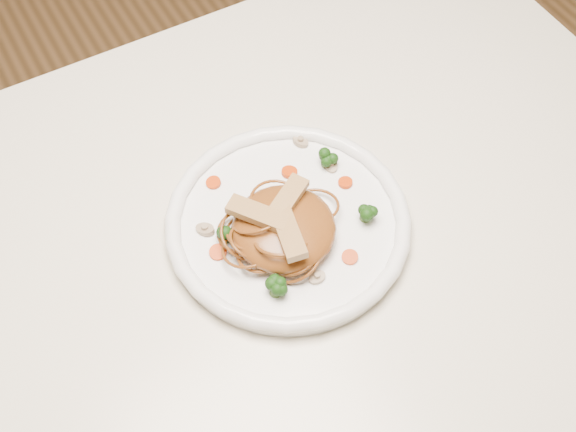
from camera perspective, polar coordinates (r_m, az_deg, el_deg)
ground at (r=1.62m, az=-1.59°, el=-15.94°), size 4.00×4.00×0.00m
table at (r=1.03m, az=-2.43°, el=-4.40°), size 1.20×0.80×0.75m
plate at (r=0.94m, az=-0.00°, el=-0.76°), size 0.40×0.40×0.02m
noodle_mound at (r=0.90m, az=-0.33°, el=-0.93°), size 0.16×0.16×0.04m
chicken_a at (r=0.89m, az=-0.14°, el=1.18°), size 0.08×0.06×0.01m
chicken_b at (r=0.88m, az=-2.32°, el=0.16°), size 0.06×0.08×0.01m
chicken_c at (r=0.87m, az=0.01°, el=-1.21°), size 0.04×0.08×0.01m
broccoli_0 at (r=0.97m, az=2.99°, el=4.45°), size 0.03×0.03×0.03m
broccoli_1 at (r=0.91m, az=-4.85°, el=-1.32°), size 0.03×0.03×0.03m
broccoli_2 at (r=0.86m, az=-0.98°, el=-5.39°), size 0.04×0.04×0.03m
broccoli_3 at (r=0.93m, az=5.98°, el=0.33°), size 0.03×0.03×0.03m
carrot_0 at (r=0.97m, az=0.11°, el=3.39°), size 0.02×0.02×0.00m
carrot_1 at (r=0.91m, az=-5.38°, el=-2.78°), size 0.02×0.02×0.00m
carrot_2 at (r=0.97m, az=4.40°, el=2.56°), size 0.02×0.02×0.00m
carrot_3 at (r=0.97m, az=-5.72°, el=2.55°), size 0.02×0.02×0.00m
carrot_4 at (r=0.90m, az=4.75°, el=-3.15°), size 0.02×0.02×0.00m
mushroom_0 at (r=0.89m, az=2.24°, el=-4.73°), size 0.02×0.02×0.01m
mushroom_1 at (r=0.98m, az=3.30°, el=3.91°), size 0.03×0.03×0.01m
mushroom_2 at (r=0.93m, az=-6.35°, el=-1.03°), size 0.04×0.04×0.01m
mushroom_3 at (r=1.01m, az=0.96°, el=5.71°), size 0.03×0.03×0.01m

